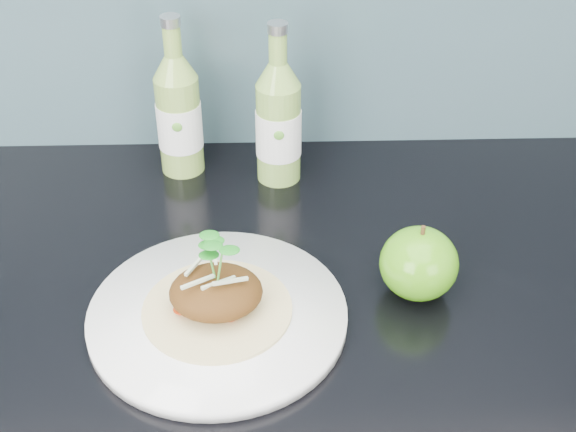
{
  "coord_description": "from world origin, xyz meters",
  "views": [
    {
      "loc": [
        0.02,
        0.93,
        1.52
      ],
      "look_at": [
        0.04,
        1.65,
        1.0
      ],
      "focal_mm": 50.0,
      "sensor_mm": 36.0,
      "label": 1
    }
  ],
  "objects_px": {
    "green_apple": "(419,263)",
    "cider_bottle_right": "(278,122)",
    "dinner_plate": "(218,316)"
  },
  "relations": [
    {
      "from": "green_apple",
      "to": "cider_bottle_right",
      "type": "bearing_deg",
      "value": 121.74
    },
    {
      "from": "green_apple",
      "to": "cider_bottle_right",
      "type": "xyz_separation_m",
      "value": [
        -0.15,
        0.25,
        0.04
      ]
    },
    {
      "from": "green_apple",
      "to": "cider_bottle_right",
      "type": "relative_size",
      "value": 0.52
    },
    {
      "from": "dinner_plate",
      "to": "green_apple",
      "type": "relative_size",
      "value": 3.07
    },
    {
      "from": "dinner_plate",
      "to": "green_apple",
      "type": "bearing_deg",
      "value": 10.66
    },
    {
      "from": "dinner_plate",
      "to": "cider_bottle_right",
      "type": "xyz_separation_m",
      "value": [
        0.07,
        0.29,
        0.08
      ]
    },
    {
      "from": "dinner_plate",
      "to": "cider_bottle_right",
      "type": "height_order",
      "value": "cider_bottle_right"
    },
    {
      "from": "dinner_plate",
      "to": "cider_bottle_right",
      "type": "bearing_deg",
      "value": 75.83
    },
    {
      "from": "green_apple",
      "to": "cider_bottle_right",
      "type": "distance_m",
      "value": 0.3
    },
    {
      "from": "dinner_plate",
      "to": "green_apple",
      "type": "height_order",
      "value": "green_apple"
    }
  ]
}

